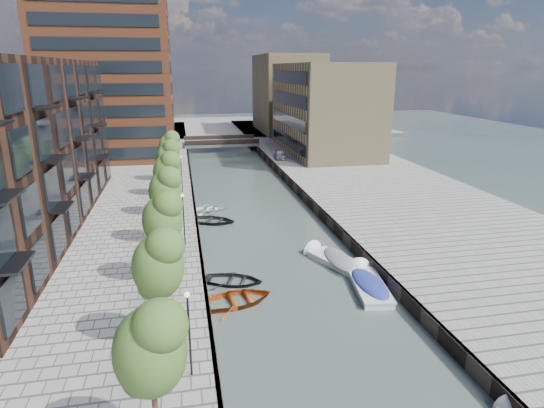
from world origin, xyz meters
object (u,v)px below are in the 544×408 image
object	(u,v)px
bridge	(221,142)
tree_0	(150,346)
tree_3	(165,189)
tree_5	(168,156)
tree_2	(162,217)
sloop_1	(234,283)
sloop_4	(212,223)
tree_6	(169,146)
motorboat_3	(367,284)
motorboat_4	(333,260)
tree_4	(167,170)
sloop_2	(237,303)
car	(280,154)
sloop_3	(209,211)
tree_1	(158,262)

from	to	relation	value
bridge	tree_0	size ratio (longest dim) A/B	2.18
tree_3	tree_5	distance (m)	14.00
tree_2	sloop_1	distance (m)	6.96
tree_0	sloop_1	bearing A→B (deg)	73.20
sloop_4	tree_6	bearing A→B (deg)	39.56
motorboat_3	motorboat_4	world-z (taller)	motorboat_3
motorboat_3	motorboat_4	xyz separation A→B (m)	(-0.96, 4.32, -0.01)
bridge	tree_3	size ratio (longest dim) A/B	2.18
tree_2	motorboat_4	xyz separation A→B (m)	(12.32, 2.65, -5.08)
tree_0	tree_5	world-z (taller)	same
tree_4	sloop_1	xyz separation A→B (m)	(4.44, -13.30, -5.31)
tree_0	sloop_2	xyz separation A→B (m)	(4.30, 11.83, -5.31)
tree_2	tree_4	distance (m)	14.00
tree_6	car	size ratio (longest dim) A/B	1.50
motorboat_4	sloop_3	bearing A→B (deg)	119.18
tree_0	sloop_4	xyz separation A→B (m)	(3.90, 27.84, -5.31)
sloop_4	motorboat_4	xyz separation A→B (m)	(8.42, -11.19, 0.23)
sloop_3	sloop_4	world-z (taller)	sloop_4
tree_2	sloop_2	bearing A→B (deg)	-26.77
tree_2	sloop_3	world-z (taller)	tree_2
tree_3	tree_4	world-z (taller)	same
tree_2	motorboat_3	xyz separation A→B (m)	(13.28, -1.67, -5.08)
tree_4	tree_6	xyz separation A→B (m)	(0.00, 14.00, 0.00)
tree_4	sloop_2	world-z (taller)	tree_4
tree_6	sloop_4	size ratio (longest dim) A/B	1.30
bridge	tree_0	xyz separation A→B (m)	(-8.50, -68.00, 3.92)
sloop_4	motorboat_3	bearing A→B (deg)	-124.66
tree_1	motorboat_4	size ratio (longest dim) A/B	1.02
bridge	motorboat_4	world-z (taller)	bridge
tree_5	sloop_4	distance (m)	9.73
tree_1	bridge	bearing A→B (deg)	82.07
tree_2	sloop_2	xyz separation A→B (m)	(4.30, -2.17, -5.31)
tree_2	motorboat_3	bearing A→B (deg)	-7.15
tree_5	tree_3	bearing A→B (deg)	-90.00
bridge	motorboat_4	bearing A→B (deg)	-85.74
sloop_3	car	xyz separation A→B (m)	(12.23, 21.44, 1.68)
tree_4	sloop_2	size ratio (longest dim) A/B	1.25
sloop_2	sloop_3	size ratio (longest dim) A/B	1.18
tree_3	sloop_1	xyz separation A→B (m)	(4.44, -6.30, -5.31)
motorboat_3	car	bearing A→B (deg)	85.96
tree_3	sloop_3	size ratio (longest dim) A/B	1.46
tree_1	sloop_4	size ratio (longest dim) A/B	1.30
tree_4	sloop_4	distance (m)	6.59
tree_3	sloop_3	xyz separation A→B (m)	(3.93, 10.69, -5.31)
sloop_1	sloop_2	distance (m)	2.88
tree_0	tree_2	world-z (taller)	same
tree_2	tree_0	bearing A→B (deg)	-90.00
tree_3	bridge	bearing A→B (deg)	79.75
sloop_2	motorboat_4	bearing A→B (deg)	-71.29
sloop_1	tree_5	bearing A→B (deg)	32.65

